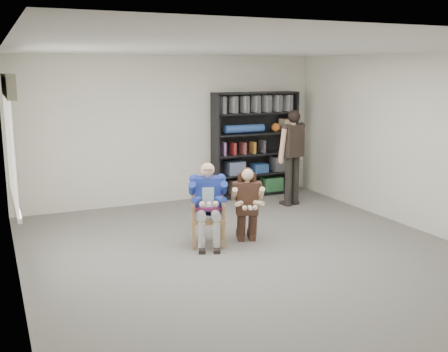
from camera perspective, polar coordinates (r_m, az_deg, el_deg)
name	(u,v)px	position (r m, az deg, el deg)	size (l,w,h in m)	color
room_shell	(256,157)	(6.93, 3.55, 2.07)	(6.00, 7.00, 2.80)	white
floor	(255,258)	(7.29, 3.41, -8.85)	(6.00, 7.00, 0.01)	#64625D
window_left	(12,143)	(7.11, -22.12, 3.36)	(0.16, 2.00, 1.75)	white
armchair	(208,213)	(7.67, -1.75, -4.09)	(0.55, 0.53, 0.95)	#9C6443
seated_man	(208,204)	(7.63, -1.75, -3.06)	(0.53, 0.74, 1.23)	navy
kneeling_woman	(247,205)	(7.78, 2.55, -3.19)	(0.47, 0.76, 1.12)	#321B17
bookshelf	(255,144)	(10.64, 3.41, 3.45)	(1.80, 0.38, 2.10)	black
standing_man	(292,159)	(9.90, 7.47, 1.90)	(0.56, 0.31, 1.80)	black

